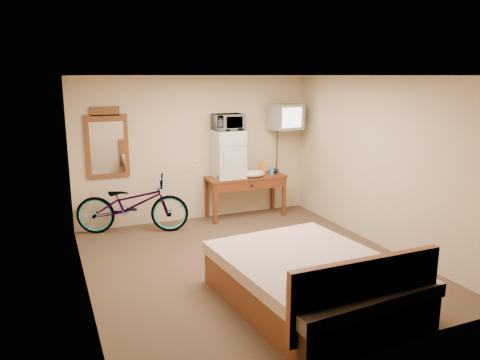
{
  "coord_description": "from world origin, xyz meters",
  "views": [
    {
      "loc": [
        -2.45,
        -5.43,
        2.5
      ],
      "look_at": [
        0.08,
        0.51,
        1.05
      ],
      "focal_mm": 35.0,
      "sensor_mm": 36.0,
      "label": 1
    }
  ],
  "objects_px": {
    "mini_fridge": "(228,154)",
    "crt_television": "(286,117)",
    "bicycle": "(132,204)",
    "blue_cup": "(272,171)",
    "microwave": "(228,122)",
    "desk": "(246,183)",
    "wall_mirror": "(107,144)",
    "bed": "(313,282)"
  },
  "relations": [
    {
      "from": "mini_fridge",
      "to": "bed",
      "type": "bearing_deg",
      "value": -96.01
    },
    {
      "from": "desk",
      "to": "wall_mirror",
      "type": "relative_size",
      "value": 1.24
    },
    {
      "from": "blue_cup",
      "to": "mini_fridge",
      "type": "bearing_deg",
      "value": 173.56
    },
    {
      "from": "microwave",
      "to": "bed",
      "type": "bearing_deg",
      "value": -95.93
    },
    {
      "from": "microwave",
      "to": "bicycle",
      "type": "bearing_deg",
      "value": -176.49
    },
    {
      "from": "mini_fridge",
      "to": "bicycle",
      "type": "distance_m",
      "value": 1.85
    },
    {
      "from": "desk",
      "to": "crt_television",
      "type": "relative_size",
      "value": 2.23
    },
    {
      "from": "mini_fridge",
      "to": "crt_television",
      "type": "distance_m",
      "value": 1.26
    },
    {
      "from": "mini_fridge",
      "to": "blue_cup",
      "type": "xyz_separation_m",
      "value": [
        0.81,
        -0.09,
        -0.34
      ]
    },
    {
      "from": "mini_fridge",
      "to": "bicycle",
      "type": "height_order",
      "value": "mini_fridge"
    },
    {
      "from": "mini_fridge",
      "to": "crt_television",
      "type": "bearing_deg",
      "value": -1.61
    },
    {
      "from": "desk",
      "to": "wall_mirror",
      "type": "height_order",
      "value": "wall_mirror"
    },
    {
      "from": "crt_television",
      "to": "microwave",
      "type": "bearing_deg",
      "value": 178.38
    },
    {
      "from": "desk",
      "to": "microwave",
      "type": "xyz_separation_m",
      "value": [
        -0.32,
        0.05,
        1.08
      ]
    },
    {
      "from": "wall_mirror",
      "to": "blue_cup",
      "type": "bearing_deg",
      "value": -6.32
    },
    {
      "from": "desk",
      "to": "mini_fridge",
      "type": "height_order",
      "value": "mini_fridge"
    },
    {
      "from": "bicycle",
      "to": "bed",
      "type": "bearing_deg",
      "value": -139.89
    },
    {
      "from": "wall_mirror",
      "to": "bed",
      "type": "bearing_deg",
      "value": -65.6
    },
    {
      "from": "microwave",
      "to": "crt_television",
      "type": "bearing_deg",
      "value": -1.54
    },
    {
      "from": "mini_fridge",
      "to": "blue_cup",
      "type": "relative_size",
      "value": 5.84
    },
    {
      "from": "blue_cup",
      "to": "wall_mirror",
      "type": "height_order",
      "value": "wall_mirror"
    },
    {
      "from": "blue_cup",
      "to": "microwave",
      "type": "bearing_deg",
      "value": 173.54
    },
    {
      "from": "microwave",
      "to": "bicycle",
      "type": "relative_size",
      "value": 0.28
    },
    {
      "from": "crt_television",
      "to": "mini_fridge",
      "type": "bearing_deg",
      "value": 178.39
    },
    {
      "from": "bicycle",
      "to": "wall_mirror",
      "type": "bearing_deg",
      "value": 60.72
    },
    {
      "from": "desk",
      "to": "mini_fridge",
      "type": "relative_size",
      "value": 1.72
    },
    {
      "from": "blue_cup",
      "to": "wall_mirror",
      "type": "bearing_deg",
      "value": 173.68
    },
    {
      "from": "blue_cup",
      "to": "wall_mirror",
      "type": "distance_m",
      "value": 2.9
    },
    {
      "from": "desk",
      "to": "mini_fridge",
      "type": "xyz_separation_m",
      "value": [
        -0.32,
        0.05,
        0.53
      ]
    },
    {
      "from": "bicycle",
      "to": "bed",
      "type": "xyz_separation_m",
      "value": [
        1.35,
        -3.32,
        -0.18
      ]
    },
    {
      "from": "mini_fridge",
      "to": "blue_cup",
      "type": "distance_m",
      "value": 0.88
    },
    {
      "from": "microwave",
      "to": "mini_fridge",
      "type": "bearing_deg",
      "value": -123.64
    },
    {
      "from": "microwave",
      "to": "bed",
      "type": "distance_m",
      "value": 3.72
    },
    {
      "from": "microwave",
      "to": "blue_cup",
      "type": "height_order",
      "value": "microwave"
    },
    {
      "from": "microwave",
      "to": "bicycle",
      "type": "height_order",
      "value": "microwave"
    },
    {
      "from": "microwave",
      "to": "blue_cup",
      "type": "relative_size",
      "value": 3.6
    },
    {
      "from": "desk",
      "to": "blue_cup",
      "type": "relative_size",
      "value": 10.05
    },
    {
      "from": "mini_fridge",
      "to": "microwave",
      "type": "distance_m",
      "value": 0.56
    },
    {
      "from": "wall_mirror",
      "to": "bed",
      "type": "distance_m",
      "value": 4.16
    },
    {
      "from": "microwave",
      "to": "wall_mirror",
      "type": "height_order",
      "value": "wall_mirror"
    },
    {
      "from": "bed",
      "to": "mini_fridge",
      "type": "bearing_deg",
      "value": 83.99
    },
    {
      "from": "microwave",
      "to": "wall_mirror",
      "type": "relative_size",
      "value": 0.44
    }
  ]
}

